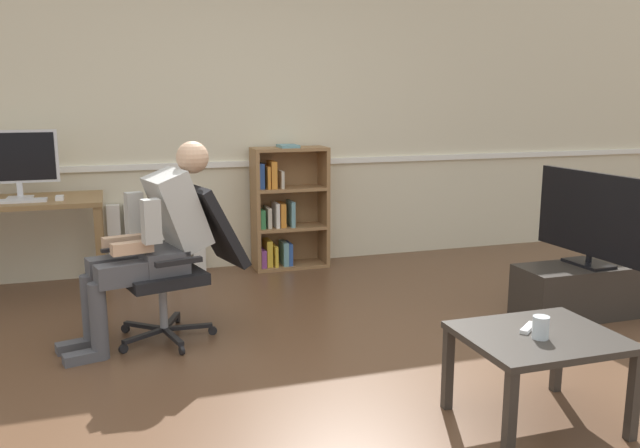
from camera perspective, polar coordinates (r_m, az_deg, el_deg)
The scene contains 15 objects.
ground_plane at distance 3.57m, azimuth 1.95°, elevation -13.82°, with size 18.00×18.00×0.00m, color brown.
back_wall at distance 5.80m, azimuth -6.98°, elevation 9.52°, with size 12.00×0.13×2.70m.
computer_desk at distance 5.30m, azimuth -24.40°, elevation 0.77°, with size 1.11×0.66×0.76m.
imac_monitor at distance 5.33m, azimuth -24.98°, elevation 5.18°, with size 0.57×0.14×0.50m.
keyboard at distance 5.15m, azimuth -24.90°, elevation 1.85°, with size 0.39×0.12×0.02m, color silver.
computer_mouse at distance 5.14m, azimuth -21.82°, elevation 2.14°, with size 0.06×0.10×0.03m, color white.
bookshelf at distance 5.76m, azimuth -3.11°, elevation 1.22°, with size 0.66×0.29×1.09m.
radiator at distance 5.72m, azimuth -14.04°, elevation -1.25°, with size 0.80×0.08×0.62m.
office_chair at distance 4.18m, azimuth -11.65°, elevation -2.73°, with size 0.83×0.66×0.96m.
person_seated at distance 4.09m, azimuth -14.33°, elevation -1.22°, with size 0.97×0.54×1.23m.
tv_stand at distance 4.91m, azimuth 22.27°, elevation -5.37°, with size 1.00×0.38×0.36m.
tv_screen at distance 4.79m, azimuth 22.74°, elevation 0.58°, with size 0.22×1.00×0.64m.
coffee_table at distance 3.20m, azimuth 18.59°, elevation -10.09°, with size 0.69×0.58×0.44m.
drinking_glass at distance 3.10m, azimuth 18.75°, elevation -8.57°, with size 0.07×0.07×0.10m, color silver.
spare_remote at distance 3.21m, azimuth 17.76°, elevation -8.64°, with size 0.04×0.15×0.02m, color white.
Camera 1 is at (-1.10, -3.04, 1.51)m, focal length 36.57 mm.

